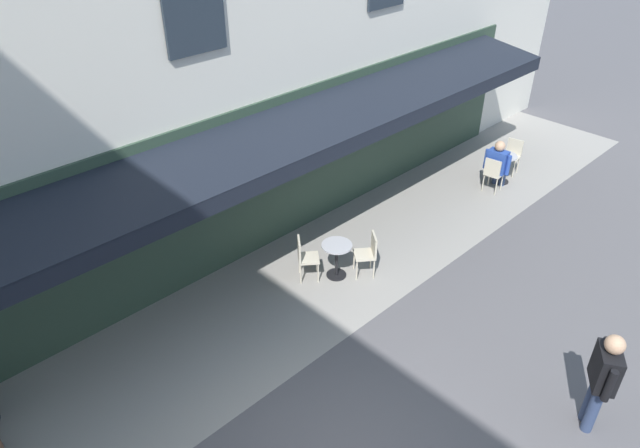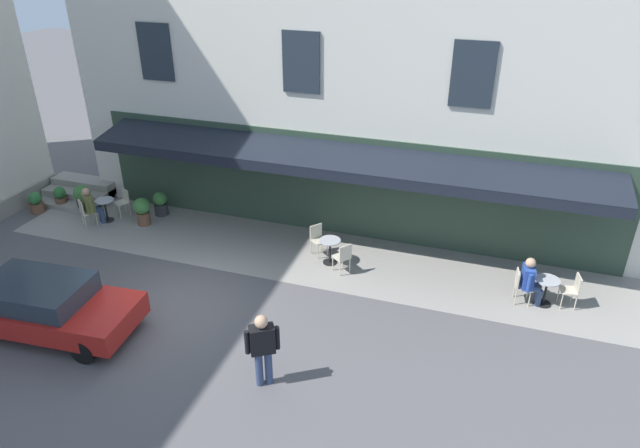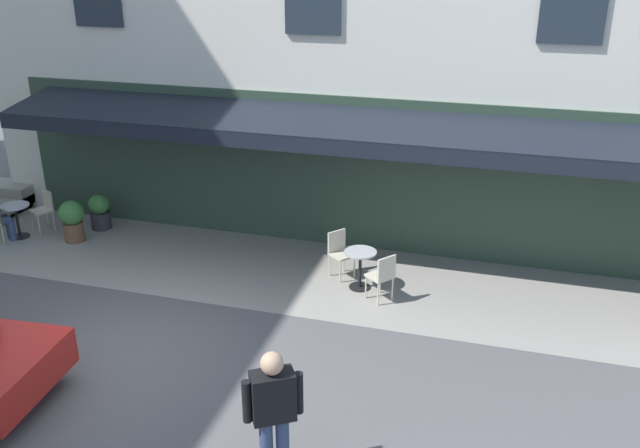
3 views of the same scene
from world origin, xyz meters
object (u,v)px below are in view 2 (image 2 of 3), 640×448
cafe_table_streetside (105,207)px  potted_plant_under_sign (160,204)px  potted_plant_mid_terrace (142,210)px  cafe_chair_cream_kerbside (85,211)px  cafe_chair_cream_corner_left (123,200)px  walking_pedestrian_in_black (263,345)px  potted_plant_by_steps (36,203)px  seated_patron_in_blue (530,279)px  cafe_chair_cream_under_awning (520,284)px  parked_car_red (44,305)px  cafe_chair_cream_near_door (573,288)px  seated_companion_in_olive (91,205)px  potted_plant_entrance_left (60,197)px  cafe_chair_cream_back_row (343,256)px  cafe_chair_cream_facing_street (318,237)px  potted_plant_entrance_right (82,197)px  cafe_table_near_entrance (330,248)px  cafe_table_mid_terrace (546,288)px

cafe_table_streetside → potted_plant_under_sign: size_ratio=0.93×
potted_plant_mid_terrace → potted_plant_under_sign: bearing=-101.4°
cafe_chair_cream_kerbside → cafe_chair_cream_corner_left: same height
walking_pedestrian_in_black → potted_plant_by_steps: size_ratio=2.42×
seated_patron_in_blue → cafe_chair_cream_under_awning: bearing=7.3°
cafe_chair_cream_corner_left → parked_car_red: 6.07m
cafe_chair_cream_near_door → seated_companion_in_olive: size_ratio=0.70×
potted_plant_entrance_left → cafe_chair_cream_under_awning: bearing=176.4°
cafe_chair_cream_back_row → cafe_chair_cream_under_awning: bearing=-178.9°
cafe_chair_cream_facing_street → cafe_chair_cream_near_door: same height
walking_pedestrian_in_black → potted_plant_entrance_left: 11.53m
potted_plant_mid_terrace → potted_plant_by_steps: bearing=5.2°
potted_plant_entrance_right → potted_plant_mid_terrace: (-2.52, 0.26, 0.01)m
cafe_table_streetside → potted_plant_mid_terrace: size_ratio=0.82×
walking_pedestrian_in_black → potted_plant_entrance_left: (10.00, -5.69, -0.67)m
cafe_table_near_entrance → potted_plant_by_steps: (10.35, -0.03, -0.15)m
cafe_chair_cream_under_awning → seated_patron_in_blue: 0.26m
cafe_table_near_entrance → potted_plant_under_sign: (6.26, -1.17, -0.09)m
cafe_chair_cream_near_door → cafe_chair_cream_kerbside: (14.47, 0.19, 0.00)m
cafe_chair_cream_facing_street → potted_plant_mid_terrace: bearing=0.0°
potted_plant_mid_terrace → cafe_chair_cream_under_awning: bearing=176.6°
cafe_chair_cream_back_row → cafe_table_mid_terrace: size_ratio=1.21×
potted_plant_by_steps → cafe_chair_cream_corner_left: bearing=-165.7°
cafe_chair_cream_facing_street → cafe_chair_cream_near_door: 6.91m
cafe_table_streetside → potted_plant_by_steps: 2.65m
potted_plant_by_steps → parked_car_red: (-4.87, 5.00, 0.37)m
cafe_table_mid_terrace → cafe_chair_cream_near_door: 0.63m
cafe_chair_cream_corner_left → cafe_table_streetside: bearing=61.3°
cafe_table_mid_terrace → potted_plant_mid_terrace: 12.21m
cafe_chair_cream_near_door → potted_plant_mid_terrace: potted_plant_mid_terrace is taller
cafe_table_mid_terrace → seated_companion_in_olive: 13.73m
cafe_table_mid_terrace → cafe_chair_cream_back_row: bearing=1.9°
walking_pedestrian_in_black → potted_plant_by_steps: 11.66m
cafe_chair_cream_under_awning → potted_plant_entrance_right: 14.12m
cafe_chair_cream_facing_street → potted_plant_mid_terrace: size_ratio=0.99×
cafe_table_mid_terrace → potted_plant_by_steps: cafe_table_mid_terrace is taller
potted_plant_entrance_left → potted_plant_by_steps: size_ratio=0.98×
potted_plant_entrance_left → cafe_chair_cream_near_door: bearing=177.4°
seated_companion_in_olive → parked_car_red: size_ratio=0.29×
cafe_table_streetside → potted_plant_entrance_right: (1.23, -0.43, 0.00)m
cafe_table_near_entrance → potted_plant_entrance_right: 8.96m
potted_plant_by_steps → potted_plant_entrance_left: bearing=-127.2°
cafe_table_mid_terrace → walking_pedestrian_in_black: walking_pedestrian_in_black is taller
potted_plant_entrance_right → potted_plant_entrance_left: bearing=0.0°
cafe_chair_cream_facing_street → cafe_chair_cream_kerbside: size_ratio=1.00×
cafe_chair_cream_facing_street → seated_patron_in_blue: seated_patron_in_blue is taller
cafe_chair_cream_corner_left → seated_patron_in_blue: size_ratio=0.69×
potted_plant_under_sign → potted_plant_entrance_left: size_ratio=1.13×
cafe_chair_cream_near_door → potted_plant_under_sign: bearing=-5.7°
potted_plant_entrance_left → parked_car_red: bearing=128.0°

